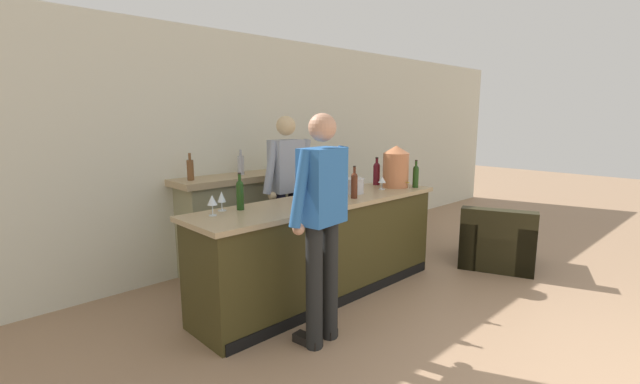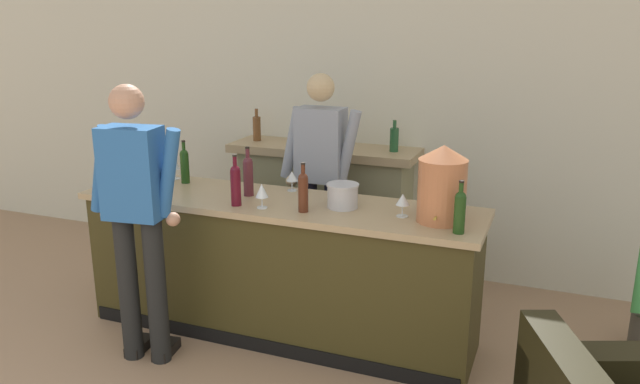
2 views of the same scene
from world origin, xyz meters
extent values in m
cube|color=beige|center=(0.00, 4.41, 1.38)|extent=(12.00, 0.07, 2.75)
cube|color=#3A3316|center=(-0.10, 2.92, 0.47)|extent=(2.74, 0.64, 0.94)
cube|color=tan|center=(-0.10, 2.92, 0.96)|extent=(2.81, 0.71, 0.04)
cube|color=black|center=(-0.10, 2.59, 0.05)|extent=(2.69, 0.01, 0.10)
cube|color=gray|center=(-0.23, 4.15, 0.53)|extent=(1.48, 0.44, 1.05)
cube|color=black|center=(-0.23, 3.92, 0.40)|extent=(0.81, 0.02, 0.67)
cube|color=tan|center=(-0.23, 4.13, 1.09)|extent=(1.64, 0.52, 0.07)
cylinder|color=brown|center=(-0.87, 4.13, 1.23)|extent=(0.07, 0.07, 0.22)
cylinder|color=brown|center=(-0.87, 4.13, 1.38)|extent=(0.03, 0.03, 0.07)
cylinder|color=#B0B0B9|center=(-0.25, 4.13, 1.23)|extent=(0.08, 0.08, 0.22)
cylinder|color=#B0B0B9|center=(-0.25, 4.13, 1.38)|extent=(0.03, 0.03, 0.07)
cylinder|color=#20502D|center=(0.39, 4.13, 1.22)|extent=(0.07, 0.07, 0.19)
cylinder|color=#20502D|center=(0.39, 4.13, 1.35)|extent=(0.03, 0.03, 0.06)
cube|color=black|center=(2.09, 2.11, 0.21)|extent=(1.07, 1.07, 0.42)
cube|color=black|center=(1.79, 1.99, 0.37)|extent=(0.47, 0.83, 0.74)
cube|color=black|center=(2.20, 1.82, 0.28)|extent=(0.84, 0.49, 0.56)
cube|color=black|center=(1.98, 2.39, 0.28)|extent=(0.84, 0.49, 0.56)
cylinder|color=#49453B|center=(2.38, 3.59, 0.14)|extent=(0.31, 0.31, 0.27)
cylinder|color=#332319|center=(2.38, 3.59, 0.26)|extent=(0.28, 0.28, 0.02)
cone|color=#4A7A49|center=(2.49, 3.58, 0.45)|extent=(0.14, 0.35, 0.36)
cone|color=#407D3F|center=(2.37, 3.68, 0.45)|extent=(0.25, 0.14, 0.32)
cone|color=#3D9043|center=(2.24, 3.56, 0.53)|extent=(0.18, 0.30, 0.47)
cone|color=#3D8947|center=(2.40, 3.48, 0.47)|extent=(0.32, 0.18, 0.37)
cylinder|color=black|center=(-0.66, 2.27, 0.49)|extent=(0.13, 0.13, 0.98)
cube|color=black|center=(-0.67, 2.33, 0.04)|extent=(0.13, 0.25, 0.07)
cylinder|color=black|center=(-0.86, 2.24, 0.49)|extent=(0.13, 0.13, 0.98)
cube|color=black|center=(-0.87, 2.31, 0.04)|extent=(0.13, 0.25, 0.07)
cube|color=#285EA0|center=(-0.76, 2.25, 1.27)|extent=(0.39, 0.27, 0.58)
cylinder|color=#285EA0|center=(-0.54, 2.30, 1.28)|extent=(0.20, 0.08, 0.57)
sphere|color=tan|center=(-0.54, 2.32, 0.98)|extent=(0.09, 0.09, 0.09)
cylinder|color=#285EA0|center=(-0.99, 2.24, 1.28)|extent=(0.20, 0.08, 0.57)
sphere|color=tan|center=(-0.99, 2.26, 0.98)|extent=(0.09, 0.09, 0.09)
sphere|color=tan|center=(-0.76, 2.25, 1.71)|extent=(0.21, 0.21, 0.21)
cylinder|color=#1C1C30|center=(-0.14, 3.56, 0.49)|extent=(0.13, 0.13, 0.97)
cube|color=black|center=(-0.14, 3.49, 0.04)|extent=(0.10, 0.24, 0.07)
cylinder|color=#1C1C30|center=(0.06, 3.56, 0.49)|extent=(0.13, 0.13, 0.97)
cube|color=black|center=(0.06, 3.49, 0.04)|extent=(0.10, 0.24, 0.07)
cube|color=#8F97A7|center=(-0.04, 3.56, 1.26)|extent=(0.36, 0.22, 0.57)
cylinder|color=#8F97A7|center=(-0.27, 3.54, 1.26)|extent=(0.20, 0.08, 0.57)
sphere|color=tan|center=(-0.27, 3.52, 0.96)|extent=(0.09, 0.09, 0.09)
cylinder|color=#8F97A7|center=(0.19, 3.54, 1.26)|extent=(0.20, 0.08, 0.57)
sphere|color=tan|center=(0.19, 3.52, 0.96)|extent=(0.09, 0.09, 0.09)
sphere|color=tan|center=(-0.04, 3.56, 1.69)|extent=(0.21, 0.21, 0.21)
cylinder|color=#BD7046|center=(1.02, 2.88, 1.18)|extent=(0.29, 0.29, 0.39)
cone|color=#BD7046|center=(1.02, 2.88, 1.42)|extent=(0.30, 0.30, 0.09)
cylinder|color=#B29333|center=(1.02, 2.71, 1.05)|extent=(0.02, 0.04, 0.02)
cylinder|color=silver|center=(0.37, 2.93, 1.06)|extent=(0.20, 0.20, 0.15)
cylinder|color=silver|center=(0.37, 2.93, 1.14)|extent=(0.21, 0.21, 0.01)
cylinder|color=#1D3F12|center=(-0.95, 3.09, 1.10)|extent=(0.06, 0.06, 0.23)
sphere|color=#1D3F12|center=(-0.95, 3.09, 1.21)|extent=(0.06, 0.06, 0.06)
cylinder|color=#1D3F12|center=(-0.95, 3.09, 1.25)|extent=(0.03, 0.03, 0.09)
cylinder|color=black|center=(-0.95, 3.09, 1.30)|extent=(0.03, 0.03, 0.01)
cylinder|color=#502515|center=(0.16, 2.75, 1.10)|extent=(0.07, 0.07, 0.23)
sphere|color=#502515|center=(0.16, 2.75, 1.21)|extent=(0.06, 0.06, 0.06)
cylinder|color=#502515|center=(0.16, 2.75, 1.25)|extent=(0.03, 0.03, 0.09)
cylinder|color=black|center=(0.16, 2.75, 1.30)|extent=(0.03, 0.03, 0.01)
cylinder|color=#520D1B|center=(-0.31, 2.72, 1.10)|extent=(0.07, 0.07, 0.24)
sphere|color=#520D1B|center=(-0.31, 2.72, 1.22)|extent=(0.07, 0.07, 0.07)
cylinder|color=#520D1B|center=(-0.31, 2.72, 1.27)|extent=(0.03, 0.03, 0.09)
cylinder|color=black|center=(-0.31, 2.72, 1.32)|extent=(0.03, 0.03, 0.01)
cylinder|color=#1C3E13|center=(1.16, 2.70, 1.09)|extent=(0.07, 0.07, 0.22)
sphere|color=#1C3E13|center=(1.16, 2.70, 1.20)|extent=(0.06, 0.06, 0.06)
cylinder|color=#1C3E13|center=(1.16, 2.70, 1.25)|extent=(0.03, 0.03, 0.08)
cylinder|color=black|center=(1.16, 2.70, 1.29)|extent=(0.03, 0.03, 0.01)
cylinder|color=#5A131F|center=(0.99, 3.13, 1.10)|extent=(0.08, 0.08, 0.23)
sphere|color=#5A131F|center=(0.99, 3.13, 1.21)|extent=(0.08, 0.08, 0.08)
cylinder|color=#5A131F|center=(0.99, 3.13, 1.26)|extent=(0.03, 0.03, 0.09)
cylinder|color=black|center=(0.99, 3.13, 1.31)|extent=(0.04, 0.04, 0.01)
cylinder|color=#542228|center=(-0.34, 2.96, 1.11)|extent=(0.07, 0.07, 0.24)
sphere|color=#542228|center=(-0.34, 2.96, 1.23)|extent=(0.07, 0.07, 0.07)
cylinder|color=#542228|center=(-0.34, 2.96, 1.27)|extent=(0.03, 0.03, 0.09)
cylinder|color=black|center=(-0.34, 2.96, 1.33)|extent=(0.03, 0.03, 0.01)
cylinder|color=silver|center=(-1.09, 3.16, 0.99)|extent=(0.07, 0.07, 0.01)
cylinder|color=silver|center=(-1.09, 3.16, 1.03)|extent=(0.01, 0.01, 0.07)
cone|color=silver|center=(-1.09, 3.16, 1.11)|extent=(0.07, 0.07, 0.09)
cylinder|color=silver|center=(-0.12, 2.72, 0.99)|extent=(0.07, 0.07, 0.01)
cylinder|color=silver|center=(-0.12, 2.72, 1.03)|extent=(0.01, 0.01, 0.07)
cone|color=silver|center=(-0.12, 2.72, 1.10)|extent=(0.09, 0.09, 0.09)
cylinder|color=silver|center=(0.78, 2.89, 0.99)|extent=(0.07, 0.07, 0.01)
cylinder|color=silver|center=(0.78, 2.89, 1.03)|extent=(0.01, 0.01, 0.07)
cone|color=silver|center=(0.78, 2.89, 1.10)|extent=(0.09, 0.09, 0.07)
cylinder|color=silver|center=(-1.24, 3.06, 0.99)|extent=(0.07, 0.07, 0.01)
cylinder|color=silver|center=(-1.24, 3.06, 1.03)|extent=(0.01, 0.01, 0.08)
cone|color=silver|center=(-1.24, 3.06, 1.12)|extent=(0.08, 0.08, 0.08)
cylinder|color=silver|center=(-0.11, 3.18, 0.99)|extent=(0.07, 0.07, 0.01)
cylinder|color=silver|center=(-0.11, 3.18, 1.03)|extent=(0.01, 0.01, 0.07)
cone|color=silver|center=(-0.11, 3.18, 1.09)|extent=(0.08, 0.08, 0.07)
camera|label=1|loc=(-2.97, -0.03, 1.79)|focal=24.00mm
camera|label=2|loc=(1.67, -0.77, 2.20)|focal=35.00mm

